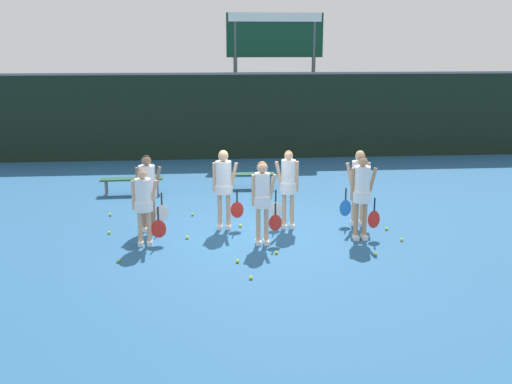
# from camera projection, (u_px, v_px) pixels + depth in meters

# --- Properties ---
(ground_plane) EXTENTS (140.00, 140.00, 0.00)m
(ground_plane) POSITION_uv_depth(u_px,v_px,m) (256.00, 235.00, 13.15)
(ground_plane) COLOR #235684
(fence_windscreen) EXTENTS (60.00, 0.08, 3.09)m
(fence_windscreen) POSITION_uv_depth(u_px,v_px,m) (234.00, 116.00, 21.37)
(fence_windscreen) COLOR black
(fence_windscreen) RESTS_ON ground_plane
(scoreboard) EXTENTS (3.54, 0.15, 5.15)m
(scoreboard) POSITION_uv_depth(u_px,v_px,m) (275.00, 46.00, 21.86)
(scoreboard) COLOR #515156
(scoreboard) RESTS_ON ground_plane
(bench_courtside) EXTENTS (1.72, 0.44, 0.45)m
(bench_courtside) POSITION_uv_depth(u_px,v_px,m) (132.00, 180.00, 16.64)
(bench_courtside) COLOR #19472D
(bench_courtside) RESTS_ON ground_plane
(bench_far) EXTENTS (1.61, 0.39, 0.43)m
(bench_far) POSITION_uv_depth(u_px,v_px,m) (247.00, 176.00, 17.33)
(bench_far) COLOR #19472D
(bench_far) RESTS_ON ground_plane
(player_0) EXTENTS (0.68, 0.39, 1.62)m
(player_0) POSITION_uv_depth(u_px,v_px,m) (144.00, 201.00, 12.33)
(player_0) COLOR tan
(player_0) RESTS_ON ground_plane
(player_1) EXTENTS (0.64, 0.36, 1.77)m
(player_1) POSITION_uv_depth(u_px,v_px,m) (263.00, 196.00, 12.35)
(player_1) COLOR tan
(player_1) RESTS_ON ground_plane
(player_2) EXTENTS (0.66, 0.39, 1.82)m
(player_2) POSITION_uv_depth(u_px,v_px,m) (362.00, 190.00, 12.67)
(player_2) COLOR tan
(player_2) RESTS_ON ground_plane
(player_3) EXTENTS (0.70, 0.41, 1.72)m
(player_3) POSITION_uv_depth(u_px,v_px,m) (148.00, 186.00, 13.27)
(player_3) COLOR #8C664C
(player_3) RESTS_ON ground_plane
(player_4) EXTENTS (0.69, 0.41, 1.81)m
(player_4) POSITION_uv_depth(u_px,v_px,m) (224.00, 182.00, 13.38)
(player_4) COLOR tan
(player_4) RESTS_ON ground_plane
(player_5) EXTENTS (0.65, 0.37, 1.79)m
(player_5) POSITION_uv_depth(u_px,v_px,m) (288.00, 183.00, 13.46)
(player_5) COLOR tan
(player_5) RESTS_ON ground_plane
(player_6) EXTENTS (0.68, 0.41, 1.75)m
(player_6) POSITION_uv_depth(u_px,v_px,m) (359.00, 181.00, 13.68)
(player_6) COLOR tan
(player_6) RESTS_ON ground_plane
(tennis_ball_0) EXTENTS (0.07, 0.07, 0.07)m
(tennis_ball_0) POSITION_uv_depth(u_px,v_px,m) (237.00, 261.00, 11.52)
(tennis_ball_0) COLOR #CCE033
(tennis_ball_0) RESTS_ON ground_plane
(tennis_ball_1) EXTENTS (0.07, 0.07, 0.07)m
(tennis_ball_1) POSITION_uv_depth(u_px,v_px,m) (109.00, 233.00, 13.23)
(tennis_ball_1) COLOR #CCE033
(tennis_ball_1) RESTS_ON ground_plane
(tennis_ball_2) EXTENTS (0.07, 0.07, 0.07)m
(tennis_ball_2) POSITION_uv_depth(u_px,v_px,m) (276.00, 253.00, 11.99)
(tennis_ball_2) COLOR #CCE033
(tennis_ball_2) RESTS_ON ground_plane
(tennis_ball_3) EXTENTS (0.06, 0.06, 0.06)m
(tennis_ball_3) POSITION_uv_depth(u_px,v_px,m) (402.00, 240.00, 12.76)
(tennis_ball_3) COLOR #CCE033
(tennis_ball_3) RESTS_ON ground_plane
(tennis_ball_4) EXTENTS (0.07, 0.07, 0.07)m
(tennis_ball_4) POSITION_uv_depth(u_px,v_px,m) (251.00, 278.00, 10.72)
(tennis_ball_4) COLOR #CCE033
(tennis_ball_4) RESTS_ON ground_plane
(tennis_ball_5) EXTENTS (0.07, 0.07, 0.07)m
(tennis_ball_5) POSITION_uv_depth(u_px,v_px,m) (240.00, 226.00, 13.73)
(tennis_ball_5) COLOR #CCE033
(tennis_ball_5) RESTS_ON ground_plane
(tennis_ball_6) EXTENTS (0.07, 0.07, 0.07)m
(tennis_ball_6) POSITION_uv_depth(u_px,v_px,m) (376.00, 254.00, 11.91)
(tennis_ball_6) COLOR #CCE033
(tennis_ball_6) RESTS_ON ground_plane
(tennis_ball_7) EXTENTS (0.07, 0.07, 0.07)m
(tennis_ball_7) POSITION_uv_depth(u_px,v_px,m) (193.00, 214.00, 14.63)
(tennis_ball_7) COLOR #CCE033
(tennis_ball_7) RESTS_ON ground_plane
(tennis_ball_8) EXTENTS (0.07, 0.07, 0.07)m
(tennis_ball_8) POSITION_uv_depth(u_px,v_px,m) (387.00, 229.00, 13.51)
(tennis_ball_8) COLOR #CCE033
(tennis_ball_8) RESTS_ON ground_plane
(tennis_ball_9) EXTENTS (0.07, 0.07, 0.07)m
(tennis_ball_9) POSITION_uv_depth(u_px,v_px,m) (110.00, 215.00, 14.60)
(tennis_ball_9) COLOR #CCE033
(tennis_ball_9) RESTS_ON ground_plane
(tennis_ball_10) EXTENTS (0.07, 0.07, 0.07)m
(tennis_ball_10) POSITION_uv_depth(u_px,v_px,m) (119.00, 260.00, 11.58)
(tennis_ball_10) COLOR #CCE033
(tennis_ball_10) RESTS_ON ground_plane
(tennis_ball_11) EXTENTS (0.07, 0.07, 0.07)m
(tennis_ball_11) POSITION_uv_depth(u_px,v_px,m) (187.00, 237.00, 12.92)
(tennis_ball_11) COLOR #CCE033
(tennis_ball_11) RESTS_ON ground_plane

